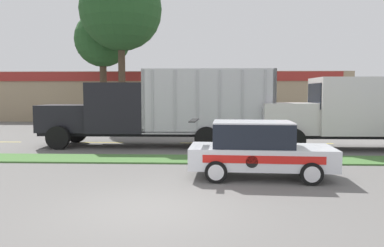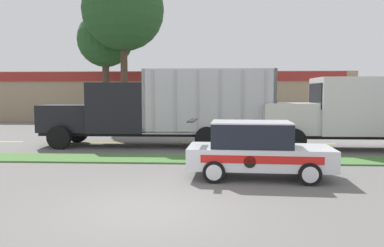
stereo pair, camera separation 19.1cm
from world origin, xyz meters
name	(u,v)px [view 2 (the right image)]	position (x,y,z in m)	size (l,w,h in m)	color
ground_plane	(148,209)	(0.00, 0.00, 0.00)	(600.00, 600.00, 0.00)	slate
grass_verge	(175,159)	(0.00, 6.16, 0.03)	(120.00, 1.78, 0.06)	#477538
centre_line_3	(1,142)	(-9.72, 11.05, 0.00)	(2.40, 0.14, 0.01)	yellow
centre_line_4	(101,142)	(-4.32, 11.05, 0.00)	(2.40, 0.14, 0.01)	yellow
centre_line_5	(205,143)	(1.08, 11.05, 0.00)	(2.40, 0.14, 0.01)	yellow
centre_line_6	(311,144)	(6.48, 11.05, 0.00)	(2.40, 0.14, 0.01)	yellow
dump_truck_lead	(373,114)	(8.74, 9.22, 1.63)	(12.23, 2.63, 3.69)	black
dump_truck_trail	(142,113)	(-1.95, 9.83, 1.62)	(11.15, 2.71, 3.66)	black
rally_car	(256,149)	(2.77, 3.28, 0.87)	(4.39, 2.08, 1.75)	silver
store_building_backdrop	(141,96)	(-5.88, 30.65, 2.23)	(39.56, 12.10, 4.45)	#9E896B
tree_behind_left	(105,34)	(-7.17, 22.19, 7.28)	(4.45, 4.45, 10.22)	#473828
tree_behind_centre	(123,1)	(-5.11, 19.82, 9.29)	(6.04, 6.04, 13.24)	#473828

